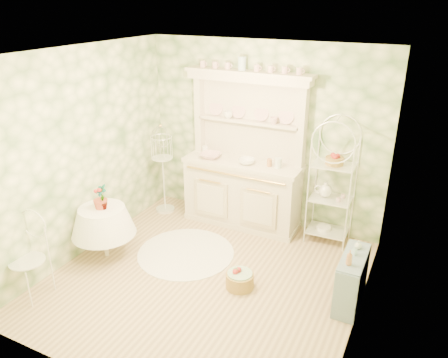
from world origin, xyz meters
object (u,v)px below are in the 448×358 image
at_px(kitchen_dresser, 243,152).
at_px(birdcage_stand, 163,172).
at_px(side_shelf, 351,279).
at_px(floor_basket, 240,280).
at_px(bakers_rack, 332,186).
at_px(round_table, 105,236).
at_px(cafe_chair, 28,266).

relative_size(kitchen_dresser, birdcage_stand, 1.69).
height_order(side_shelf, floor_basket, side_shelf).
relative_size(bakers_rack, floor_basket, 5.66).
height_order(kitchen_dresser, floor_basket, kitchen_dresser).
relative_size(bakers_rack, side_shelf, 2.31).
bearing_deg(birdcage_stand, bakers_rack, 5.30).
height_order(round_table, birdcage_stand, birdcage_stand).
distance_m(birdcage_stand, floor_basket, 2.41).
bearing_deg(cafe_chair, bakers_rack, 37.26).
xyz_separation_m(kitchen_dresser, birdcage_stand, (-1.29, -0.18, -0.47)).
bearing_deg(floor_basket, side_shelf, 13.14).
bearing_deg(side_shelf, floor_basket, -167.16).
bearing_deg(side_shelf, kitchen_dresser, 147.15).
distance_m(bakers_rack, cafe_chair, 3.94).
bearing_deg(side_shelf, cafe_chair, -156.41).
bearing_deg(cafe_chair, round_table, 69.96).
height_order(bakers_rack, round_table, bakers_rack).
bearing_deg(floor_basket, cafe_chair, -150.54).
distance_m(side_shelf, floor_basket, 1.29).
bearing_deg(kitchen_dresser, side_shelf, -32.54).
xyz_separation_m(round_table, floor_basket, (1.89, 0.17, -0.20)).
distance_m(bakers_rack, floor_basket, 1.85).
bearing_deg(round_table, birdcage_stand, 91.52).
relative_size(side_shelf, birdcage_stand, 0.54).
height_order(kitchen_dresser, round_table, kitchen_dresser).
bearing_deg(floor_basket, round_table, -174.84).
xyz_separation_m(side_shelf, birdcage_stand, (-3.17, 1.02, 0.36)).
distance_m(kitchen_dresser, bakers_rack, 1.34).
bearing_deg(bakers_rack, side_shelf, -67.83).
bearing_deg(round_table, floor_basket, 5.16).
relative_size(kitchen_dresser, bakers_rack, 1.35).
height_order(bakers_rack, side_shelf, bakers_rack).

